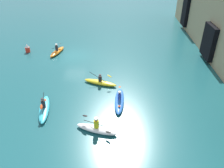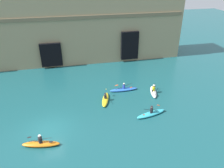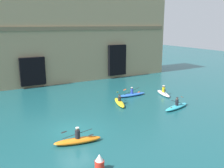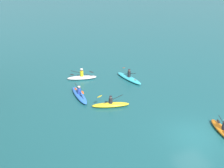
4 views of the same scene
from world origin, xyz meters
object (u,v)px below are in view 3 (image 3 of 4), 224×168
(kayak_orange, at_px, (78,140))
(marker_buoy, at_px, (99,163))
(kayak_yellow, at_px, (119,102))
(kayak_white, at_px, (163,93))
(kayak_blue, at_px, (132,94))
(kayak_cyan, at_px, (177,106))

(kayak_orange, xyz_separation_m, marker_buoy, (-0.14, -3.66, 0.23))
(kayak_orange, height_order, marker_buoy, kayak_orange)
(kayak_yellow, distance_m, kayak_white, 6.16)
(kayak_orange, relative_size, marker_buoy, 3.26)
(kayak_blue, height_order, marker_buoy, kayak_blue)
(kayak_cyan, xyz_separation_m, kayak_orange, (-11.03, -2.18, 0.04))
(kayak_blue, bearing_deg, kayak_cyan, -75.74)
(kayak_yellow, distance_m, kayak_orange, 9.10)
(kayak_yellow, bearing_deg, kayak_blue, 141.27)
(kayak_white, bearing_deg, kayak_blue, -97.02)
(kayak_blue, xyz_separation_m, kayak_white, (3.42, -1.39, 0.04))
(kayak_yellow, distance_m, marker_buoy, 11.91)
(kayak_yellow, relative_size, kayak_cyan, 0.90)
(kayak_cyan, bearing_deg, marker_buoy, 14.05)
(kayak_blue, relative_size, kayak_white, 1.19)
(kayak_blue, height_order, kayak_orange, kayak_orange)
(kayak_orange, bearing_deg, kayak_white, -143.59)
(kayak_yellow, height_order, kayak_orange, kayak_orange)
(kayak_blue, bearing_deg, kayak_white, -22.31)
(kayak_yellow, distance_m, kayak_blue, 3.29)
(kayak_cyan, bearing_deg, kayak_white, -128.36)
(kayak_cyan, relative_size, marker_buoy, 3.49)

